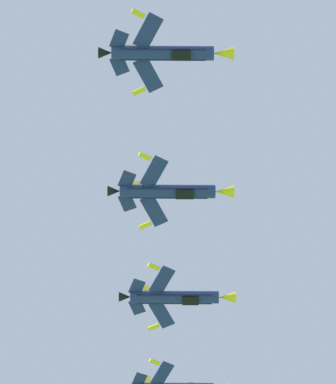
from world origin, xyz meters
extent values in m
cube|color=navy|center=(-7.98, 89.64, 97.16)|extent=(4.00, 4.49, 0.88)
cube|color=yellow|center=(-8.79, 87.43, 97.50)|extent=(1.64, 1.42, 0.33)
cube|color=navy|center=(-11.48, 90.24, 97.06)|extent=(2.57, 2.75, 0.52)
cube|color=yellow|center=(-11.44, 92.06, 98.60)|extent=(2.66, 0.98, 2.60)
cylinder|color=navy|center=(-4.00, 73.38, 94.59)|extent=(12.12, 3.37, 1.70)
cube|color=#141947|center=(-3.99, 73.31, 94.13)|extent=(10.19, 2.89, 0.62)
cone|color=yellow|center=(3.08, 74.38, 94.59)|extent=(2.60, 1.89, 1.56)
cone|color=black|center=(-10.68, 72.43, 94.59)|extent=(1.78, 1.57, 1.36)
ellipsoid|color=#192333|center=(-1.40, 73.85, 95.22)|extent=(3.34, 1.69, 1.26)
cube|color=black|center=(-1.85, 73.56, 93.79)|extent=(2.35, 1.51, 1.00)
cube|color=navy|center=(-6.06, 75.68, 94.10)|extent=(3.21, 4.58, 0.84)
cube|color=yellow|center=(-7.46, 77.58, 93.78)|extent=(1.70, 1.10, 0.32)
cube|color=navy|center=(-5.34, 70.57, 94.90)|extent=(4.00, 4.50, 0.84)
cube|color=yellow|center=(-6.15, 68.36, 95.22)|extent=(1.64, 1.42, 0.32)
cube|color=navy|center=(-9.26, 74.15, 94.35)|extent=(2.18, 2.54, 0.49)
cube|color=navy|center=(-8.84, 71.17, 94.82)|extent=(2.57, 2.75, 0.49)
cube|color=yellow|center=(-8.79, 72.98, 96.38)|extent=(2.66, 0.95, 2.60)
cylinder|color=navy|center=(-2.66, 56.57, 94.75)|extent=(12.12, 3.37, 1.70)
cube|color=#141947|center=(-2.65, 56.50, 94.29)|extent=(10.19, 2.89, 0.62)
cone|color=yellow|center=(4.42, 57.57, 94.75)|extent=(2.60, 1.89, 1.56)
cone|color=black|center=(-9.34, 55.62, 94.75)|extent=(1.78, 1.57, 1.36)
ellipsoid|color=#192333|center=(-0.06, 57.03, 95.38)|extent=(3.34, 1.69, 1.25)
cube|color=black|center=(-0.51, 56.75, 93.96)|extent=(2.35, 1.51, 1.00)
cube|color=navy|center=(-4.72, 58.87, 94.27)|extent=(3.21, 4.58, 0.84)
cube|color=yellow|center=(-6.12, 60.76, 93.95)|extent=(1.70, 1.10, 0.32)
cube|color=navy|center=(-4.00, 53.76, 95.07)|extent=(4.00, 4.50, 0.84)
cube|color=yellow|center=(-4.81, 51.55, 95.39)|extent=(1.64, 1.42, 0.32)
cube|color=navy|center=(-7.92, 57.34, 94.52)|extent=(2.18, 2.54, 0.49)
cube|color=navy|center=(-7.50, 54.36, 94.99)|extent=(2.57, 2.75, 0.49)
cube|color=yellow|center=(-7.45, 56.16, 96.54)|extent=(2.66, 0.95, 2.60)
cylinder|color=navy|center=(-0.85, 38.98, 97.12)|extent=(12.12, 3.37, 1.70)
cube|color=#141947|center=(-0.85, 38.93, 96.65)|extent=(10.19, 2.88, 0.54)
cone|color=yellow|center=(6.23, 39.98, 97.12)|extent=(2.60, 1.89, 1.56)
cone|color=black|center=(-7.54, 38.03, 97.12)|extent=(1.78, 1.57, 1.36)
ellipsoid|color=#192333|center=(1.75, 39.41, 97.75)|extent=(3.34, 1.64, 1.21)
cube|color=black|center=(1.30, 39.20, 96.31)|extent=(2.34, 1.48, 0.95)
cube|color=navy|center=(-2.92, 41.30, 96.77)|extent=(3.22, 4.59, 0.62)
cube|color=yellow|center=(-4.32, 43.21, 96.56)|extent=(1.70, 1.09, 0.30)
cube|color=navy|center=(-2.19, 36.16, 97.30)|extent=(4.01, 4.51, 0.62)
cube|color=yellow|center=(-3.00, 33.93, 97.51)|extent=(1.63, 1.41, 0.30)
cube|color=navy|center=(-6.12, 39.76, 96.96)|extent=(2.18, 2.55, 0.38)
cube|color=navy|center=(-5.69, 36.76, 97.27)|extent=(2.58, 2.76, 0.38)
cube|color=yellow|center=(-5.63, 38.48, 98.92)|extent=(2.64, 0.82, 2.61)
camera|label=1|loc=(5.17, -0.81, 1.70)|focal=81.56mm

